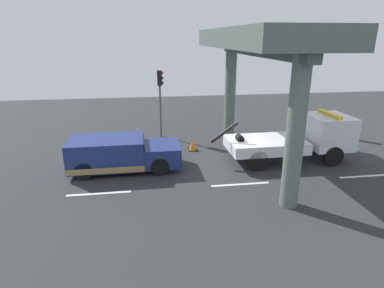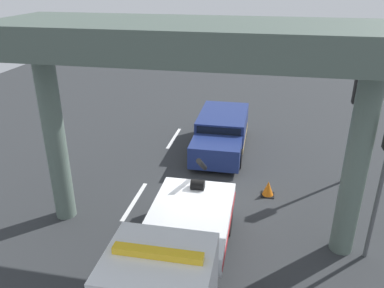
# 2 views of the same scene
# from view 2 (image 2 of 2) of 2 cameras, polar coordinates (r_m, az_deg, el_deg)

# --- Properties ---
(ground_plane) EXTENTS (60.00, 40.00, 0.10)m
(ground_plane) POSITION_cam_2_polar(r_m,az_deg,el_deg) (13.91, 1.41, -9.67)
(ground_plane) COLOR #2D3033
(lane_stripe_west) EXTENTS (2.60, 0.16, 0.01)m
(lane_stripe_west) POSITION_cam_2_polar(r_m,az_deg,el_deg) (19.54, -2.69, 0.89)
(lane_stripe_west) COLOR silver
(lane_stripe_west) RESTS_ON ground
(lane_stripe_mid) EXTENTS (2.60, 0.16, 0.01)m
(lane_stripe_mid) POSITION_cam_2_polar(r_m,az_deg,el_deg) (14.45, -8.48, -8.31)
(lane_stripe_mid) COLOR silver
(lane_stripe_mid) RESTS_ON ground
(tow_truck_white) EXTENTS (7.26, 2.45, 2.46)m
(tow_truck_white) POSITION_cam_2_polar(r_m,az_deg,el_deg) (10.06, -2.60, -15.99)
(tow_truck_white) COLOR white
(tow_truck_white) RESTS_ON ground
(towed_van_green) EXTENTS (5.21, 2.25, 1.58)m
(towed_van_green) POSITION_cam_2_polar(r_m,az_deg,el_deg) (18.16, 4.38, 1.65)
(towed_van_green) COLOR navy
(towed_van_green) RESTS_ON ground
(overpass_structure) EXTENTS (3.60, 11.03, 6.51)m
(overpass_structure) POSITION_cam_2_polar(r_m,az_deg,el_deg) (10.50, 0.45, 12.96)
(overpass_structure) COLOR #596B60
(overpass_structure) RESTS_ON ground
(traffic_light_near) EXTENTS (0.39, 0.32, 4.19)m
(traffic_light_near) POSITION_cam_2_polar(r_m,az_deg,el_deg) (15.45, 22.96, 4.72)
(traffic_light_near) COLOR #515456
(traffic_light_near) RESTS_ON ground
(traffic_cone_orange) EXTENTS (0.49, 0.49, 0.58)m
(traffic_cone_orange) POSITION_cam_2_polar(r_m,az_deg,el_deg) (14.77, 11.18, -6.51)
(traffic_cone_orange) COLOR orange
(traffic_cone_orange) RESTS_ON ground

